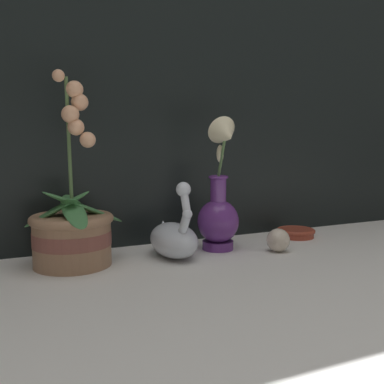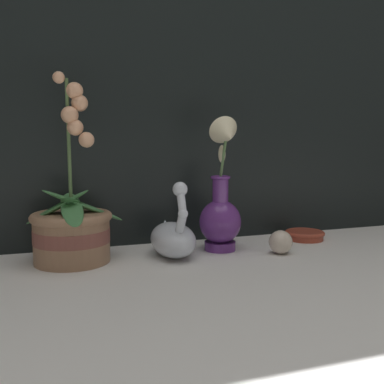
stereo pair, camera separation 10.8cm
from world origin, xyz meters
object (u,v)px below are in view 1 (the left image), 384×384
(blue_vase, at_px, (219,208))
(swan_figurine, at_px, (174,237))
(orchid_potted_plant, at_px, (72,229))
(amber_dish, at_px, (296,232))
(glass_sphere, at_px, (278,240))

(blue_vase, bearing_deg, swan_figurine, -173.24)
(orchid_potted_plant, height_order, amber_dish, orchid_potted_plant)
(orchid_potted_plant, distance_m, swan_figurine, 0.24)
(orchid_potted_plant, height_order, blue_vase, orchid_potted_plant)
(blue_vase, distance_m, glass_sphere, 0.17)
(orchid_potted_plant, height_order, glass_sphere, orchid_potted_plant)
(blue_vase, distance_m, amber_dish, 0.29)
(swan_figurine, relative_size, glass_sphere, 3.21)
(blue_vase, xyz_separation_m, glass_sphere, (0.13, -0.08, -0.08))
(blue_vase, bearing_deg, glass_sphere, -31.63)
(orchid_potted_plant, relative_size, blue_vase, 1.28)
(blue_vase, height_order, amber_dish, blue_vase)
(swan_figurine, distance_m, amber_dish, 0.41)
(glass_sphere, bearing_deg, orchid_potted_plant, 169.57)
(glass_sphere, relative_size, amber_dish, 0.53)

